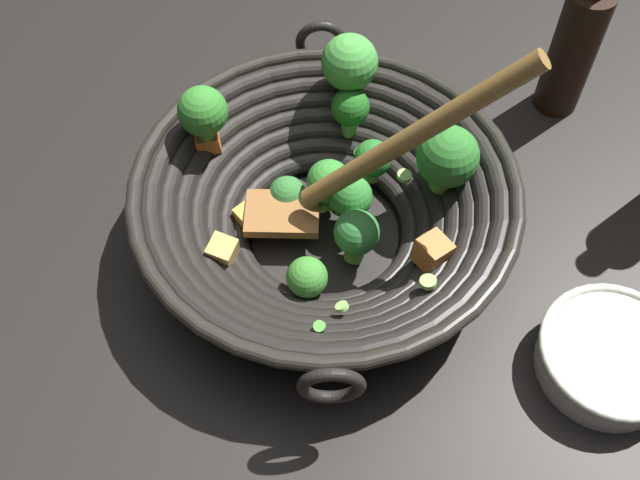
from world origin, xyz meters
name	(u,v)px	position (x,y,z in m)	size (l,w,h in m)	color
ground_plane	(325,239)	(0.00, 0.00, 0.00)	(4.00, 4.00, 0.00)	black
wok	(327,201)	(0.00, 0.00, 0.06)	(0.36, 0.36, 0.25)	black
soy_sauce_bottle	(574,47)	(-0.32, 0.04, 0.08)	(0.05, 0.05, 0.20)	black
prep_bowl	(610,357)	(-0.08, 0.27, 0.02)	(0.13, 0.13, 0.04)	silver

